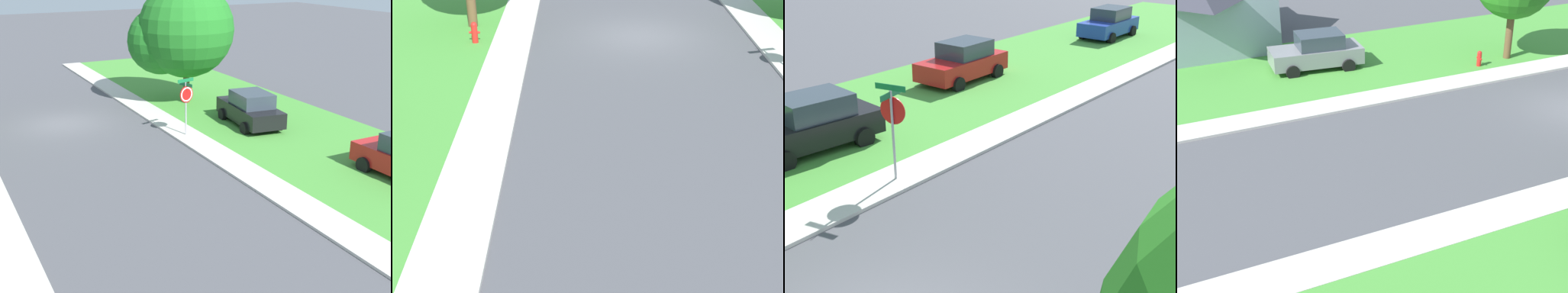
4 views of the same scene
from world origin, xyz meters
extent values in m
plane|color=#4C4C51|center=(0.00, 0.00, 0.00)|extent=(120.00, 120.00, 0.00)
cube|color=beige|center=(4.70, 12.00, 0.05)|extent=(1.40, 56.00, 0.10)
cylinder|color=red|center=(5.99, 0.84, 0.35)|extent=(0.22, 0.22, 0.70)
sphere|color=red|center=(5.99, 0.84, 0.72)|extent=(0.22, 0.22, 0.22)
cylinder|color=red|center=(5.85, 0.84, 0.45)|extent=(0.10, 0.08, 0.08)
cylinder|color=red|center=(6.13, 0.84, 0.45)|extent=(0.10, 0.08, 0.08)
camera|label=1|loc=(6.22, 26.81, 8.00)|focal=50.39mm
camera|label=2|loc=(2.31, 20.63, 6.85)|focal=52.86mm
camera|label=3|loc=(5.95, -4.60, 6.85)|focal=51.83mm
camera|label=4|loc=(-16.00, 17.00, 9.85)|focal=53.92mm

